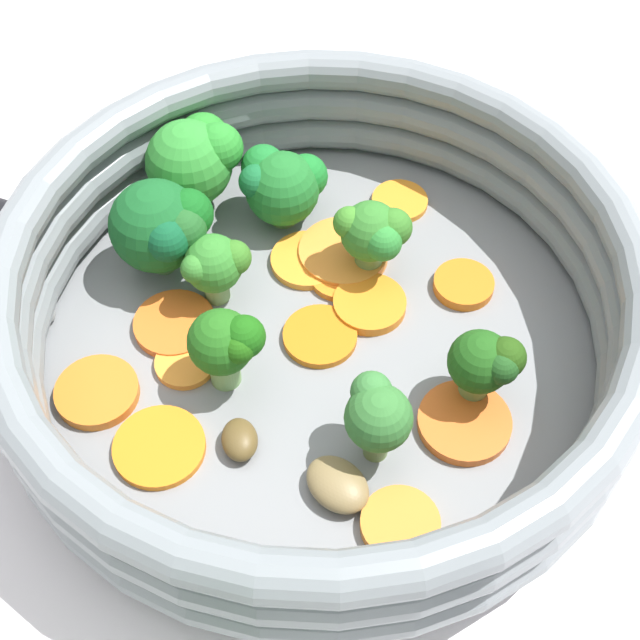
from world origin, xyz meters
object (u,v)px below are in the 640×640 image
carrot_slice_3 (159,447)px  broccoli_floret_1 (215,265)px  carrot_slice_11 (400,524)px  broccoli_floret_3 (163,227)px  carrot_slice_10 (175,324)px  broccoli_floret_7 (373,233)px  carrot_slice_4 (340,276)px  broccoli_floret_6 (377,413)px  carrot_slice_7 (400,201)px  carrot_slice_5 (307,260)px  broccoli_floret_0 (282,184)px  carrot_slice_1 (343,253)px  broccoli_floret_4 (227,344)px  mushroom_piece_0 (240,440)px  broccoli_floret_5 (486,364)px  carrot_slice_0 (97,392)px  carrot_slice_2 (464,422)px  broccoli_floret_2 (195,158)px  carrot_slice_12 (186,365)px  carrot_slice_8 (464,285)px  carrot_slice_9 (321,343)px  mushroom_piece_1 (338,484)px  carrot_slice_6 (370,304)px  skillet (320,347)px

carrot_slice_3 → broccoli_floret_1: size_ratio=1.04×
carrot_slice_11 → broccoli_floret_3: broccoli_floret_3 is taller
carrot_slice_10 → broccoli_floret_7: bearing=97.1°
carrot_slice_4 → broccoli_floret_3: size_ratio=0.58×
broccoli_floret_7 → broccoli_floret_6: bearing=-15.2°
carrot_slice_7 → broccoli_floret_1: size_ratio=0.77×
carrot_slice_5 → broccoli_floret_1: broccoli_floret_1 is taller
carrot_slice_7 → broccoli_floret_0: bearing=-95.3°
carrot_slice_5 → broccoli_floret_3: size_ratio=0.70×
carrot_slice_1 → broccoli_floret_4: 0.10m
mushroom_piece_0 → broccoli_floret_1: bearing=176.3°
broccoli_floret_5 → mushroom_piece_0: size_ratio=1.98×
carrot_slice_10 → carrot_slice_0: bearing=-52.6°
carrot_slice_1 → carrot_slice_2: size_ratio=1.10×
carrot_slice_2 → broccoli_floret_3: broccoli_floret_3 is taller
carrot_slice_0 → broccoli_floret_2: size_ratio=0.71×
carrot_slice_12 → broccoli_floret_2: (-0.11, 0.03, 0.03)m
carrot_slice_8 → broccoli_floret_0: bearing=-132.4°
carrot_slice_5 → carrot_slice_7: bearing=116.5°
carrot_slice_2 → carrot_slice_12: 0.13m
carrot_slice_4 → broccoli_floret_1: size_ratio=0.78×
carrot_slice_9 → carrot_slice_11: 0.10m
carrot_slice_1 → carrot_slice_2: (0.11, 0.03, -0.00)m
carrot_slice_12 → broccoli_floret_4: size_ratio=0.64×
broccoli_floret_1 → mushroom_piece_0: broccoli_floret_1 is taller
carrot_slice_1 → carrot_slice_8: size_ratio=1.53×
broccoli_floret_5 → broccoli_floret_7: 0.09m
carrot_slice_11 → mushroom_piece_1: size_ratio=1.10×
carrot_slice_12 → broccoli_floret_6: bearing=50.2°
broccoli_floret_1 → broccoli_floret_5: 0.14m
carrot_slice_8 → carrot_slice_6: bearing=-89.3°
carrot_slice_11 → broccoli_floret_5: size_ratio=0.79×
carrot_slice_9 → carrot_slice_12: size_ratio=1.25×
broccoli_floret_1 → carrot_slice_5: bearing=103.4°
carrot_slice_0 → carrot_slice_7: size_ratio=1.27×
carrot_slice_9 → broccoli_floret_1: bearing=-134.4°
carrot_slice_8 → broccoli_floret_2: bearing=-127.4°
carrot_slice_3 → broccoli_floret_3: size_ratio=0.77×
carrot_slice_0 → broccoli_floret_3: (-0.07, 0.04, 0.03)m
carrot_slice_9 → broccoli_floret_1: size_ratio=0.91×
broccoli_floret_3 → broccoli_floret_5: broccoli_floret_3 is taller
carrot_slice_4 → carrot_slice_5: 0.02m
carrot_slice_1 → broccoli_floret_7: size_ratio=1.10×
broccoli_floret_5 → broccoli_floret_2: bearing=-146.1°
carrot_slice_0 → broccoli_floret_4: 0.07m
broccoli_floret_2 → broccoli_floret_7: size_ratio=1.29×
broccoli_floret_2 → carrot_slice_9: bearing=20.4°
skillet → broccoli_floret_4: size_ratio=6.21×
carrot_slice_12 → carrot_slice_0: bearing=-81.8°
carrot_slice_1 → carrot_slice_11: 0.15m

